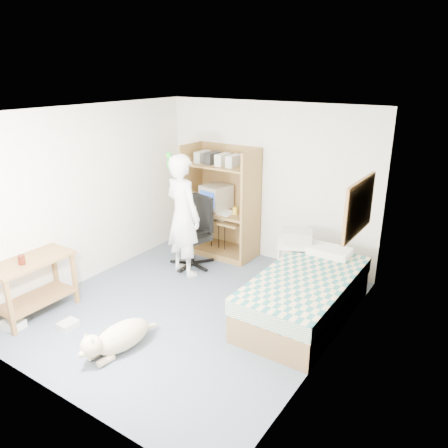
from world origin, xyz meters
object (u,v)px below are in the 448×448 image
(computer_hutch, at_px, (222,206))
(printer_cart, at_px, (296,256))
(dog, at_px, (118,337))
(bed, at_px, (305,296))
(person, at_px, (183,216))
(side_desk, at_px, (33,278))
(office_chair, at_px, (195,242))

(computer_hutch, distance_m, printer_cart, 1.60)
(dog, bearing_deg, printer_cart, 77.36)
(bed, relative_size, dog, 1.98)
(bed, xyz_separation_m, printer_cart, (-0.49, 0.77, 0.13))
(printer_cart, bearing_deg, person, 178.59)
(side_desk, height_order, person, person)
(dog, xyz_separation_m, printer_cart, (0.92, 2.57, 0.25))
(side_desk, bearing_deg, computer_hutch, 73.86)
(side_desk, height_order, dog, side_desk)
(side_desk, relative_size, dog, 0.98)
(person, bearing_deg, computer_hutch, -76.90)
(person, bearing_deg, dog, 122.80)
(computer_hutch, distance_m, bed, 2.35)
(office_chair, height_order, dog, office_chair)
(printer_cart, bearing_deg, computer_hutch, 143.93)
(side_desk, bearing_deg, printer_cart, 47.64)
(office_chair, distance_m, printer_cart, 1.61)
(bed, distance_m, office_chair, 2.12)
(dog, bearing_deg, bed, 58.97)
(side_desk, height_order, office_chair, office_chair)
(person, bearing_deg, printer_cart, -143.18)
(side_desk, bearing_deg, office_chair, 71.12)
(printer_cart, bearing_deg, bed, -80.73)
(computer_hutch, bearing_deg, side_desk, -106.14)
(computer_hutch, height_order, person, person)
(person, bearing_deg, side_desk, 82.74)
(side_desk, xyz_separation_m, printer_cart, (2.36, 2.59, -0.08))
(computer_hutch, distance_m, office_chair, 0.78)
(side_desk, height_order, printer_cart, side_desk)
(computer_hutch, xyz_separation_m, bed, (2.00, -1.12, -0.53))
(side_desk, xyz_separation_m, dog, (1.44, 0.02, -0.33))
(office_chair, xyz_separation_m, dog, (0.66, -2.27, -0.23))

